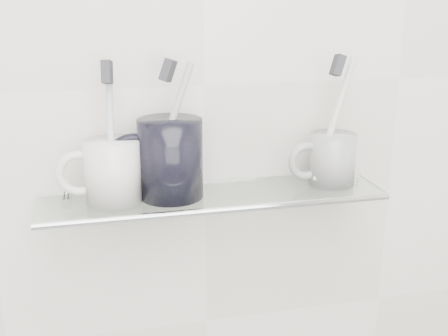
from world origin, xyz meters
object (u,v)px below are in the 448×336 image
object	(u,v)px
mug_right	(332,159)
shelf_glass	(214,197)
mug_center	(171,159)
mug_left	(113,171)

from	to	relation	value
mug_right	shelf_glass	bearing A→B (deg)	178.86
mug_right	mug_center	bearing A→B (deg)	177.33
mug_left	mug_right	distance (m)	0.33
shelf_glass	mug_right	xyz separation A→B (m)	(0.19, 0.00, 0.04)
mug_left	mug_center	size ratio (longest dim) A/B	0.78
shelf_glass	mug_right	size ratio (longest dim) A/B	6.36
mug_left	mug_right	world-z (taller)	mug_left
shelf_glass	mug_right	bearing A→B (deg)	1.54
mug_center	mug_right	xyz separation A→B (m)	(0.25, 0.00, -0.02)
shelf_glass	mug_left	xyz separation A→B (m)	(-0.14, 0.00, 0.05)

